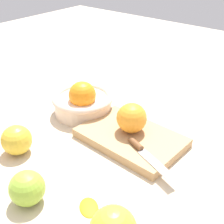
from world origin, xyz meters
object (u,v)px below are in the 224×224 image
object	(u,v)px
knife	(144,152)
apple_front_right	(27,188)
cutting_board	(131,138)
bowl	(83,101)
orange_on_board	(132,118)
apple_front_left	(17,140)

from	to	relation	value
knife	apple_front_right	bearing A→B (deg)	-113.90
cutting_board	apple_front_right	xyz separation A→B (m)	(-0.04, -0.28, 0.02)
apple_front_right	bowl	bearing A→B (deg)	116.10
bowl	apple_front_right	distance (m)	0.34
knife	apple_front_right	world-z (taller)	apple_front_right
cutting_board	apple_front_right	distance (m)	0.29
cutting_board	knife	distance (m)	0.08
bowl	orange_on_board	bearing A→B (deg)	-4.25
cutting_board	apple_front_left	size ratio (longest dim) A/B	3.53
orange_on_board	knife	distance (m)	0.10
orange_on_board	apple_front_right	world-z (taller)	orange_on_board
cutting_board	apple_front_right	bearing A→B (deg)	-97.35
orange_on_board	apple_front_right	bearing A→B (deg)	-95.46
bowl	apple_front_left	bearing A→B (deg)	-88.32
bowl	cutting_board	size ratio (longest dim) A/B	0.69
bowl	apple_front_left	size ratio (longest dim) A/B	2.44
cutting_board	orange_on_board	bearing A→B (deg)	124.54
knife	apple_front_right	distance (m)	0.26
bowl	apple_front_left	distance (m)	0.23
cutting_board	bowl	bearing A→B (deg)	172.30
apple_front_left	knife	bearing A→B (deg)	32.29
bowl	orange_on_board	xyz separation A→B (m)	(0.18, -0.01, 0.02)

